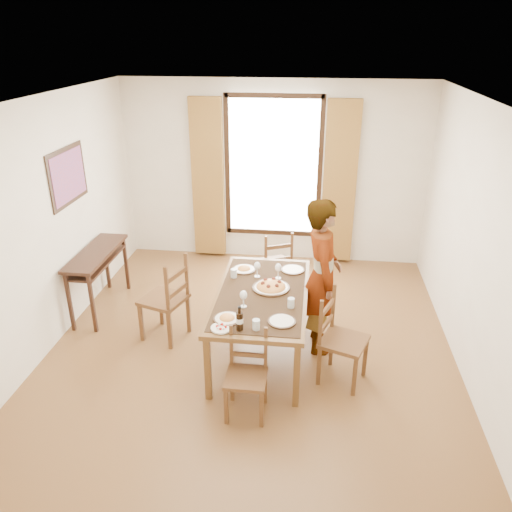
# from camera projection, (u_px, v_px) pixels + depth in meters

# --- Properties ---
(ground) EXTENTS (5.00, 5.00, 0.00)m
(ground) POSITION_uv_depth(u_px,v_px,m) (252.00, 345.00, 5.73)
(ground) COLOR brown
(ground) RESTS_ON ground
(room_shell) EXTENTS (4.60, 5.10, 2.74)m
(room_shell) POSITION_uv_depth(u_px,v_px,m) (253.00, 214.00, 5.21)
(room_shell) COLOR silver
(room_shell) RESTS_ON ground
(console_table) EXTENTS (0.38, 1.20, 0.80)m
(console_table) POSITION_uv_depth(u_px,v_px,m) (97.00, 260.00, 6.22)
(console_table) COLOR #341B11
(console_table) RESTS_ON ground
(dining_table) EXTENTS (0.97, 1.78, 0.76)m
(dining_table) POSITION_uv_depth(u_px,v_px,m) (262.00, 298.00, 5.32)
(dining_table) COLOR brown
(dining_table) RESTS_ON ground
(chair_west) EXTENTS (0.58, 0.58, 1.03)m
(chair_west) POSITION_uv_depth(u_px,v_px,m) (166.00, 301.00, 5.69)
(chair_west) COLOR brown
(chair_west) RESTS_ON ground
(chair_north) EXTENTS (0.55, 0.55, 0.94)m
(chair_north) POSITION_uv_depth(u_px,v_px,m) (275.00, 265.00, 6.65)
(chair_north) COLOR brown
(chair_north) RESTS_ON ground
(chair_south) EXTENTS (0.38, 0.38, 0.85)m
(chair_south) POSITION_uv_depth(u_px,v_px,m) (247.00, 376.00, 4.58)
(chair_south) COLOR brown
(chair_south) RESTS_ON ground
(chair_east) EXTENTS (0.55, 0.55, 0.97)m
(chair_east) POSITION_uv_depth(u_px,v_px,m) (340.00, 341.00, 5.00)
(chair_east) COLOR brown
(chair_east) RESTS_ON ground
(man) EXTENTS (0.73, 0.56, 1.75)m
(man) POSITION_uv_depth(u_px,v_px,m) (322.00, 276.00, 5.38)
(man) COLOR gray
(man) RESTS_ON ground
(plate_sw) EXTENTS (0.27, 0.27, 0.05)m
(plate_sw) POSITION_uv_depth(u_px,v_px,m) (227.00, 317.00, 4.79)
(plate_sw) COLOR silver
(plate_sw) RESTS_ON dining_table
(plate_se) EXTENTS (0.27, 0.27, 0.05)m
(plate_se) POSITION_uv_depth(u_px,v_px,m) (282.00, 320.00, 4.74)
(plate_se) COLOR silver
(plate_se) RESTS_ON dining_table
(plate_nw) EXTENTS (0.27, 0.27, 0.05)m
(plate_nw) POSITION_uv_depth(u_px,v_px,m) (244.00, 268.00, 5.77)
(plate_nw) COLOR silver
(plate_nw) RESTS_ON dining_table
(plate_ne) EXTENTS (0.27, 0.27, 0.05)m
(plate_ne) POSITION_uv_depth(u_px,v_px,m) (293.00, 268.00, 5.77)
(plate_ne) COLOR silver
(plate_ne) RESTS_ON dining_table
(pasta_platter) EXTENTS (0.40, 0.40, 0.10)m
(pasta_platter) POSITION_uv_depth(u_px,v_px,m) (271.00, 285.00, 5.35)
(pasta_platter) COLOR #B15316
(pasta_platter) RESTS_ON dining_table
(caprese_plate) EXTENTS (0.20, 0.20, 0.04)m
(caprese_plate) POSITION_uv_depth(u_px,v_px,m) (221.00, 327.00, 4.64)
(caprese_plate) COLOR silver
(caprese_plate) RESTS_ON dining_table
(wine_glass_a) EXTENTS (0.08, 0.08, 0.18)m
(wine_glass_a) POSITION_uv_depth(u_px,v_px,m) (244.00, 299.00, 4.98)
(wine_glass_a) COLOR white
(wine_glass_a) RESTS_ON dining_table
(wine_glass_b) EXTENTS (0.08, 0.08, 0.18)m
(wine_glass_b) POSITION_uv_depth(u_px,v_px,m) (278.00, 271.00, 5.56)
(wine_glass_b) COLOR white
(wine_glass_b) RESTS_ON dining_table
(wine_glass_c) EXTENTS (0.08, 0.08, 0.18)m
(wine_glass_c) POSITION_uv_depth(u_px,v_px,m) (257.00, 269.00, 5.60)
(wine_glass_c) COLOR white
(wine_glass_c) RESTS_ON dining_table
(tumbler_a) EXTENTS (0.07, 0.07, 0.10)m
(tumbler_a) POSITION_uv_depth(u_px,v_px,m) (291.00, 303.00, 4.99)
(tumbler_a) COLOR silver
(tumbler_a) RESTS_ON dining_table
(tumbler_b) EXTENTS (0.07, 0.07, 0.10)m
(tumbler_b) POSITION_uv_depth(u_px,v_px,m) (234.00, 273.00, 5.60)
(tumbler_b) COLOR silver
(tumbler_b) RESTS_ON dining_table
(tumbler_c) EXTENTS (0.07, 0.07, 0.10)m
(tumbler_c) POSITION_uv_depth(u_px,v_px,m) (256.00, 325.00, 4.63)
(tumbler_c) COLOR silver
(tumbler_c) RESTS_ON dining_table
(wine_bottle) EXTENTS (0.07, 0.07, 0.25)m
(wine_bottle) POSITION_uv_depth(u_px,v_px,m) (240.00, 318.00, 4.59)
(wine_bottle) COLOR black
(wine_bottle) RESTS_ON dining_table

